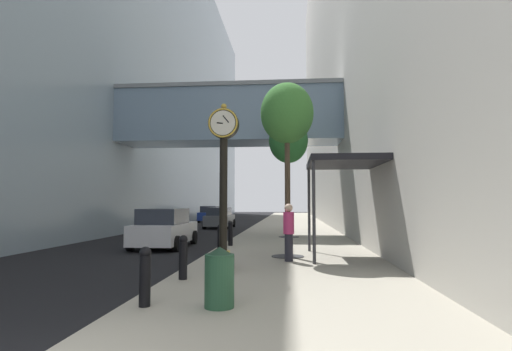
{
  "coord_description": "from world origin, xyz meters",
  "views": [
    {
      "loc": [
        3.03,
        -3.89,
        1.96
      ],
      "look_at": [
        0.91,
        20.41,
        3.63
      ],
      "focal_mm": 28.04,
      "sensor_mm": 36.0,
      "label": 1
    }
  ],
  "objects_px": {
    "street_clock": "(223,177)",
    "pedestrian_walking": "(289,230)",
    "bollard_fifth": "(230,233)",
    "car_white_far": "(164,229)",
    "bollard_second": "(183,256)",
    "street_tree_mid_near": "(288,142)",
    "bollard_fourth": "(220,238)",
    "street_tree_near": "(287,115)",
    "car_blue_near": "(211,214)",
    "trash_bin": "(219,276)",
    "car_grey_mid": "(220,218)",
    "bollard_nearest": "(145,275)"
  },
  "relations": [
    {
      "from": "car_white_far",
      "to": "street_clock",
      "type": "bearing_deg",
      "value": -60.0
    },
    {
      "from": "street_clock",
      "to": "street_tree_mid_near",
      "type": "bearing_deg",
      "value": 80.77
    },
    {
      "from": "bollard_fourth",
      "to": "street_tree_near",
      "type": "bearing_deg",
      "value": -17.12
    },
    {
      "from": "bollard_second",
      "to": "car_white_far",
      "type": "relative_size",
      "value": 0.24
    },
    {
      "from": "bollard_fourth",
      "to": "street_clock",
      "type": "bearing_deg",
      "value": -78.63
    },
    {
      "from": "street_tree_mid_near",
      "to": "pedestrian_walking",
      "type": "height_order",
      "value": "street_tree_mid_near"
    },
    {
      "from": "bollard_fourth",
      "to": "street_tree_near",
      "type": "distance_m",
      "value": 5.03
    },
    {
      "from": "trash_bin",
      "to": "car_white_far",
      "type": "distance_m",
      "value": 11.16
    },
    {
      "from": "bollard_fourth",
      "to": "trash_bin",
      "type": "distance_m",
      "value": 7.59
    },
    {
      "from": "street_clock",
      "to": "car_blue_near",
      "type": "bearing_deg",
      "value": 102.1
    },
    {
      "from": "pedestrian_walking",
      "to": "car_grey_mid",
      "type": "distance_m",
      "value": 19.03
    },
    {
      "from": "bollard_nearest",
      "to": "bollard_fourth",
      "type": "relative_size",
      "value": 1.0
    },
    {
      "from": "bollard_fourth",
      "to": "car_white_far",
      "type": "height_order",
      "value": "car_white_far"
    },
    {
      "from": "bollard_fifth",
      "to": "car_white_far",
      "type": "height_order",
      "value": "car_white_far"
    },
    {
      "from": "car_blue_near",
      "to": "bollard_nearest",
      "type": "bearing_deg",
      "value": -80.49
    },
    {
      "from": "street_clock",
      "to": "pedestrian_walking",
      "type": "xyz_separation_m",
      "value": [
        1.78,
        1.78,
        -1.56
      ]
    },
    {
      "from": "bollard_second",
      "to": "pedestrian_walking",
      "type": "relative_size",
      "value": 0.58
    },
    {
      "from": "bollard_nearest",
      "to": "bollard_second",
      "type": "height_order",
      "value": "same"
    },
    {
      "from": "street_tree_mid_near",
      "to": "car_blue_near",
      "type": "relative_size",
      "value": 1.49
    },
    {
      "from": "bollard_nearest",
      "to": "car_grey_mid",
      "type": "distance_m",
      "value": 24.09
    },
    {
      "from": "trash_bin",
      "to": "bollard_fourth",
      "type": "bearing_deg",
      "value": 100.06
    },
    {
      "from": "bollard_second",
      "to": "bollard_fourth",
      "type": "relative_size",
      "value": 1.0
    },
    {
      "from": "bollard_second",
      "to": "bollard_fifth",
      "type": "height_order",
      "value": "same"
    },
    {
      "from": "bollard_fifth",
      "to": "car_white_far",
      "type": "relative_size",
      "value": 0.24
    },
    {
      "from": "trash_bin",
      "to": "pedestrian_walking",
      "type": "relative_size",
      "value": 0.58
    },
    {
      "from": "bollard_fifth",
      "to": "car_grey_mid",
      "type": "bearing_deg",
      "value": 102.08
    },
    {
      "from": "street_tree_mid_near",
      "to": "street_clock",
      "type": "bearing_deg",
      "value": -99.23
    },
    {
      "from": "bollard_fifth",
      "to": "car_white_far",
      "type": "bearing_deg",
      "value": 174.11
    },
    {
      "from": "pedestrian_walking",
      "to": "street_tree_near",
      "type": "bearing_deg",
      "value": 92.33
    },
    {
      "from": "bollard_fifth",
      "to": "car_blue_near",
      "type": "bearing_deg",
      "value": 103.47
    },
    {
      "from": "bollard_fifth",
      "to": "bollard_second",
      "type": "bearing_deg",
      "value": -90.0
    },
    {
      "from": "bollard_nearest",
      "to": "car_blue_near",
      "type": "bearing_deg",
      "value": 99.51
    },
    {
      "from": "street_clock",
      "to": "car_grey_mid",
      "type": "distance_m",
      "value": 20.43
    },
    {
      "from": "pedestrian_walking",
      "to": "car_white_far",
      "type": "relative_size",
      "value": 0.41
    },
    {
      "from": "bollard_second",
      "to": "street_tree_mid_near",
      "type": "distance_m",
      "value": 13.14
    },
    {
      "from": "street_clock",
      "to": "street_tree_mid_near",
      "type": "distance_m",
      "value": 11.12
    },
    {
      "from": "pedestrian_walking",
      "to": "bollard_second",
      "type": "bearing_deg",
      "value": -128.29
    },
    {
      "from": "bollard_nearest",
      "to": "street_tree_mid_near",
      "type": "distance_m",
      "value": 15.47
    },
    {
      "from": "bollard_fourth",
      "to": "car_blue_near",
      "type": "height_order",
      "value": "car_blue_near"
    },
    {
      "from": "car_blue_near",
      "to": "bollard_fourth",
      "type": "bearing_deg",
      "value": -77.79
    },
    {
      "from": "bollard_nearest",
      "to": "car_blue_near",
      "type": "xyz_separation_m",
      "value": [
        -5.59,
        33.38,
        0.11
      ]
    },
    {
      "from": "pedestrian_walking",
      "to": "street_clock",
      "type": "bearing_deg",
      "value": -134.9
    },
    {
      "from": "trash_bin",
      "to": "car_white_far",
      "type": "height_order",
      "value": "car_white_far"
    },
    {
      "from": "bollard_second",
      "to": "bollard_fourth",
      "type": "bearing_deg",
      "value": 90.0
    },
    {
      "from": "bollard_fourth",
      "to": "car_grey_mid",
      "type": "relative_size",
      "value": 0.26
    },
    {
      "from": "bollard_fourth",
      "to": "car_grey_mid",
      "type": "bearing_deg",
      "value": 100.27
    },
    {
      "from": "street_tree_near",
      "to": "car_white_far",
      "type": "distance_m",
      "value": 7.75
    },
    {
      "from": "street_clock",
      "to": "pedestrian_walking",
      "type": "height_order",
      "value": "street_clock"
    },
    {
      "from": "bollard_fourth",
      "to": "street_tree_near",
      "type": "relative_size",
      "value": 0.17
    },
    {
      "from": "bollard_nearest",
      "to": "bollard_fourth",
      "type": "bearing_deg",
      "value": 90.0
    }
  ]
}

